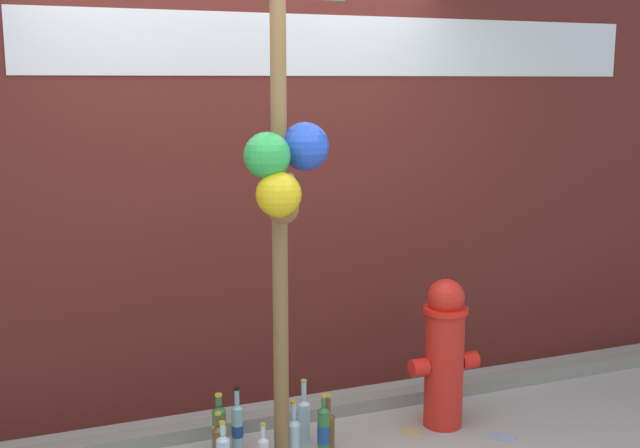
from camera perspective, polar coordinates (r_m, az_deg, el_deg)
building_wall at (r=4.68m, az=-6.22°, el=10.39°), size 10.00×0.21×3.92m
curb_strip at (r=4.67m, az=-4.29°, el=-13.89°), size 8.00×0.12×0.08m
memorial_post at (r=3.76m, az=-2.71°, el=6.74°), size 0.57×0.38×2.82m
fire_hydrant at (r=4.58m, az=8.96°, el=-9.12°), size 0.42×0.25×0.86m
bottle_0 at (r=4.42m, az=-1.17°, el=-13.86°), size 0.07×0.07×0.36m
bottle_1 at (r=4.33m, az=0.57°, el=-14.59°), size 0.07×0.07×0.32m
bottle_2 at (r=4.28m, az=-1.93°, el=-14.99°), size 0.08×0.08×0.31m
bottle_4 at (r=4.32m, az=-7.26°, el=-14.46°), size 0.07×0.07×0.34m
bottle_6 at (r=4.40m, az=-5.97°, el=-14.21°), size 0.06×0.06×0.34m
bottle_7 at (r=4.24m, az=0.26°, el=-14.81°), size 0.07×0.07×0.36m
litter_0 at (r=4.63m, az=6.63°, el=-14.65°), size 0.15×0.17×0.01m
litter_1 at (r=4.82m, az=7.89°, el=-13.63°), size 0.15×0.15×0.01m
litter_2 at (r=4.65m, az=12.98°, el=-14.71°), size 0.17×0.18×0.01m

